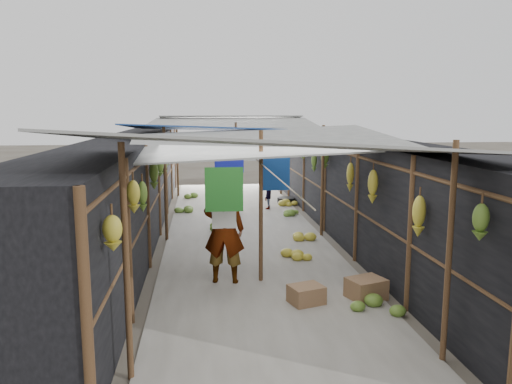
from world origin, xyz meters
name	(u,v)px	position (x,y,z in m)	size (l,w,h in m)	color
ground	(292,369)	(0.00, 0.00, 0.00)	(80.00, 80.00, 0.00)	#6B6356
aisle_slab	(244,232)	(0.00, 6.50, 0.01)	(3.60, 16.00, 0.02)	#9E998E
stall_left	(128,188)	(-2.70, 6.50, 1.15)	(1.40, 15.00, 2.30)	black
stall_right	(353,184)	(2.70, 6.50, 1.15)	(1.40, 15.00, 2.30)	black
crate_near	(306,295)	(0.57, 1.89, 0.15)	(0.49, 0.39, 0.29)	#986D4D
crate_mid	(366,289)	(1.54, 2.00, 0.17)	(0.55, 0.44, 0.33)	#986D4D
crate_back	(231,210)	(-0.17, 8.67, 0.14)	(0.43, 0.35, 0.27)	#986D4D
black_basin	(286,200)	(1.70, 10.34, 0.09)	(0.57, 0.57, 0.17)	black
vendor_elderly	(224,229)	(-0.63, 2.99, 0.95)	(0.69, 0.45, 1.89)	white
shopper_blue	(226,203)	(-0.44, 6.11, 0.82)	(0.80, 0.62, 1.64)	#1D4594
vendor_seated	(267,193)	(0.95, 9.33, 0.50)	(0.65, 0.37, 1.00)	#4A4540
market_canopy	(243,132)	(0.03, 6.82, 2.41)	(5.62, 15.20, 2.77)	brown
hanging_bananas	(247,166)	(0.06, 6.19, 1.67)	(3.95, 14.28, 0.79)	gold
floor_bananas	(260,222)	(0.47, 6.97, 0.14)	(3.76, 10.49, 0.33)	#597D29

